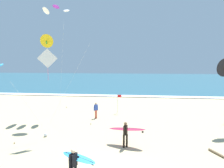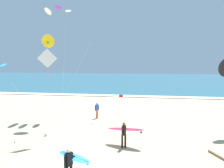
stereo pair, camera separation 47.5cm
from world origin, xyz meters
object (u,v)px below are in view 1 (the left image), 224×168
object	(u,v)px
surfer_trailing	(76,161)
driftwood_log	(221,155)
kite_delta_golden_mid	(47,41)
bystander_blue_top	(96,110)
lifeguard_flag	(118,102)
beach_ball	(46,135)
kite_arc_violet_low	(56,10)
surfer_lead	(126,131)
kite_delta_charcoal_near	(224,67)
kite_diamond_ivory_distant	(47,60)

from	to	relation	value
surfer_trailing	driftwood_log	world-z (taller)	surfer_trailing
kite_delta_golden_mid	bystander_blue_top	distance (m)	7.84
kite_delta_golden_mid	lifeguard_flag	bearing A→B (deg)	35.08
beach_ball	kite_arc_violet_low	bearing A→B (deg)	101.90
surfer_lead	bystander_blue_top	world-z (taller)	surfer_lead
surfer_lead	beach_ball	distance (m)	6.21
kite_arc_violet_low	beach_ball	distance (m)	12.22
kite_delta_golden_mid	beach_ball	xyz separation A→B (m)	(0.97, -2.98, -7.20)
kite_arc_violet_low	bystander_blue_top	xyz separation A→B (m)	(4.11, -0.91, -9.95)
kite_delta_golden_mid	bystander_blue_top	size ratio (longest dim) A/B	5.01
lifeguard_flag	beach_ball	size ratio (longest dim) A/B	7.50
kite_delta_golden_mid	beach_ball	world-z (taller)	kite_delta_golden_mid
surfer_trailing	kite_delta_golden_mid	world-z (taller)	kite_delta_golden_mid
kite_delta_charcoal_near	bystander_blue_top	distance (m)	11.78
bystander_blue_top	beach_ball	xyz separation A→B (m)	(-2.87, -5.01, -0.67)
kite_diamond_ivory_distant	driftwood_log	size ratio (longest dim) A/B	3.82
surfer_trailing	lifeguard_flag	size ratio (longest dim) A/B	0.94
surfer_lead	kite_delta_golden_mid	size ratio (longest dim) A/B	0.32
beach_ball	surfer_lead	bearing A→B (deg)	-9.25
surfer_trailing	kite_arc_violet_low	bearing A→B (deg)	115.04
kite_delta_golden_mid	kite_diamond_ivory_distant	size ratio (longest dim) A/B	1.23
driftwood_log	bystander_blue_top	bearing A→B (deg)	142.37
bystander_blue_top	surfer_lead	bearing A→B (deg)	-61.96
kite_arc_violet_low	beach_ball	world-z (taller)	kite_arc_violet_low
bystander_blue_top	beach_ball	bearing A→B (deg)	-119.79
kite_delta_charcoal_near	bystander_blue_top	world-z (taller)	kite_delta_charcoal_near
kite_delta_golden_mid	kite_delta_charcoal_near	bearing A→B (deg)	-1.33
kite_delta_golden_mid	lifeguard_flag	xyz separation A→B (m)	(5.87, 4.12, -6.08)
beach_ball	driftwood_log	world-z (taller)	beach_ball
surfer_lead	bystander_blue_top	distance (m)	6.80
bystander_blue_top	driftwood_log	bearing A→B (deg)	-37.63
kite_delta_charcoal_near	kite_arc_violet_low	world-z (taller)	kite_arc_violet_low
kite_delta_charcoal_near	kite_arc_violet_low	distance (m)	16.18
kite_diamond_ivory_distant	bystander_blue_top	world-z (taller)	kite_diamond_ivory_distant
kite_arc_violet_low	kite_diamond_ivory_distant	bearing A→B (deg)	-74.51
surfer_lead	lifeguard_flag	xyz separation A→B (m)	(-1.15, 8.09, 0.21)
surfer_trailing	kite_delta_charcoal_near	distance (m)	13.04
surfer_trailing	kite_arc_violet_low	xyz separation A→B (m)	(-5.13, 10.98, 9.72)
kite_delta_golden_mid	beach_ball	size ratio (longest dim) A/B	28.44
kite_diamond_ivory_distant	bystander_blue_top	bearing A→B (deg)	66.39
kite_diamond_ivory_distant	beach_ball	size ratio (longest dim) A/B	23.20
kite_delta_golden_mid	surfer_trailing	bearing A→B (deg)	-58.92
driftwood_log	kite_delta_golden_mid	bearing A→B (deg)	159.35
surfer_lead	kite_diamond_ivory_distant	world-z (taller)	kite_diamond_ivory_distant
kite_arc_violet_low	beach_ball	bearing A→B (deg)	-78.10
surfer_lead	bystander_blue_top	xyz separation A→B (m)	(-3.19, 6.00, -0.24)
surfer_lead	driftwood_log	world-z (taller)	surfer_lead
driftwood_log	surfer_lead	bearing A→B (deg)	171.90
kite_arc_violet_low	driftwood_log	distance (m)	18.46
surfer_trailing	kite_diamond_ivory_distant	distance (m)	7.39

